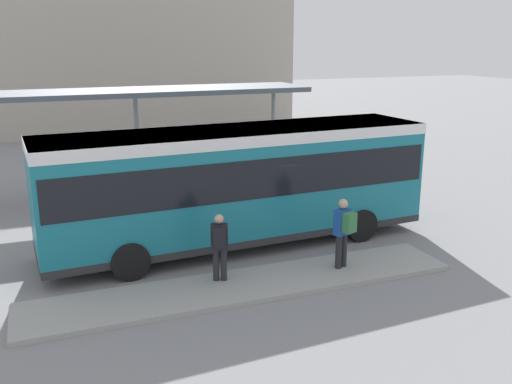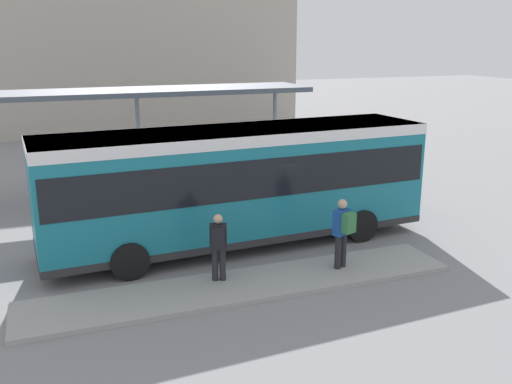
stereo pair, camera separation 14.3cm
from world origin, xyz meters
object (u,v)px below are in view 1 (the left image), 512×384
city_bus (238,179)px  pedestrian_companion (219,244)px  bicycle_orange (373,171)px  pedestrian_waiting (344,229)px  bicycle_red (369,166)px  bicycle_white (393,178)px  bicycle_black (391,173)px

city_bus → pedestrian_companion: 3.00m
bicycle_orange → city_bus: bearing=116.1°
pedestrian_waiting → bicycle_red: size_ratio=1.11×
bicycle_white → bicycle_black: size_ratio=1.01×
bicycle_orange → pedestrian_companion: bearing=122.2°
bicycle_white → bicycle_orange: size_ratio=1.06×
pedestrian_waiting → pedestrian_companion: bearing=63.6°
bicycle_orange → bicycle_red: (0.26, 0.73, 0.02)m
bicycle_black → bicycle_orange: bicycle_black is taller
city_bus → bicycle_orange: bearing=31.2°
bicycle_black → bicycle_orange: bearing=20.8°
city_bus → pedestrian_waiting: 3.45m
city_bus → bicycle_white: bearing=23.4°
bicycle_red → pedestrian_companion: bearing=135.2°
pedestrian_waiting → bicycle_white: bearing=-62.4°
bicycle_black → bicycle_red: bicycle_red is taller
bicycle_red → pedestrian_waiting: bearing=147.4°
bicycle_white → pedestrian_waiting: bearing=140.1°
bicycle_orange → bicycle_red: size_ratio=0.94×
pedestrian_waiting → city_bus: bearing=11.3°
bicycle_white → bicycle_black: (0.44, 0.73, -0.00)m
city_bus → bicycle_red: (8.20, 6.12, -1.59)m
pedestrian_waiting → pedestrian_companion: pedestrian_waiting is taller
bicycle_black → pedestrian_companion: bearing=118.6°
bicycle_black → bicycle_red: (-0.15, 1.47, 0.00)m
pedestrian_waiting → pedestrian_companion: 3.15m
pedestrian_waiting → bicycle_black: (6.60, 7.51, -0.80)m
city_bus → pedestrian_companion: bearing=-121.6°
bicycle_orange → bicycle_red: bearing=-27.2°
city_bus → pedestrian_waiting: city_bus is taller
bicycle_white → bicycle_red: 2.22m
bicycle_black → city_bus: bearing=111.3°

